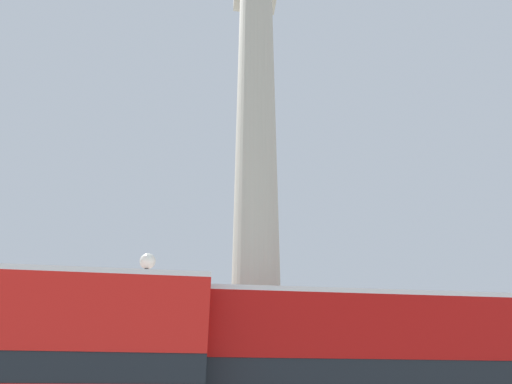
# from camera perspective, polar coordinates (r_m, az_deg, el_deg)

# --- Properties ---
(monument_column) EXTENTS (4.62, 4.62, 24.46)m
(monument_column) POSITION_cam_1_polar(r_m,az_deg,el_deg) (16.41, 0.00, -0.40)
(monument_column) COLOR #A39E8E
(monument_column) RESTS_ON ground_plane
(bus_c) EXTENTS (11.00, 2.84, 4.31)m
(bus_c) POSITION_cam_1_polar(r_m,az_deg,el_deg) (10.75, 8.82, -24.98)
(bus_c) COLOR #A80F0C
(bus_c) RESTS_ON ground_plane
(street_lamp) EXTENTS (0.51, 0.51, 6.19)m
(street_lamp) POSITION_cam_1_polar(r_m,az_deg,el_deg) (12.98, -16.37, -17.85)
(street_lamp) COLOR black
(street_lamp) RESTS_ON ground_plane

